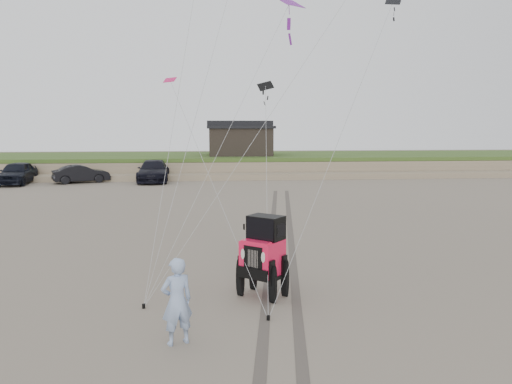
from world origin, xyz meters
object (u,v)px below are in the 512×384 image
(truck_a, at_px, (17,173))
(jeep, at_px, (263,265))
(truck_b, at_px, (81,174))
(truck_c, at_px, (153,171))
(man, at_px, (177,301))
(cabin, at_px, (240,140))

(truck_a, relative_size, jeep, 1.11)
(truck_b, bearing_deg, truck_c, -108.83)
(truck_c, relative_size, jeep, 1.28)
(jeep, height_order, man, man)
(truck_c, distance_m, man, 31.76)
(cabin, bearing_deg, truck_c, -136.38)
(truck_b, relative_size, jeep, 0.93)
(truck_b, distance_m, truck_c, 5.75)
(truck_a, bearing_deg, truck_b, 2.91)
(truck_c, bearing_deg, truck_a, -177.78)
(truck_b, bearing_deg, jeep, 179.68)
(jeep, bearing_deg, truck_c, 140.70)
(truck_b, height_order, truck_c, truck_c)
(jeep, relative_size, man, 2.51)
(truck_c, height_order, jeep, jeep)
(cabin, distance_m, truck_b, 15.59)
(jeep, distance_m, man, 3.50)
(cabin, bearing_deg, man, -95.30)
(man, bearing_deg, jeep, -150.63)
(truck_b, distance_m, jeep, 30.67)
(truck_b, xyz_separation_m, truck_c, (5.73, 0.42, 0.15))
(truck_a, bearing_deg, cabin, 21.33)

